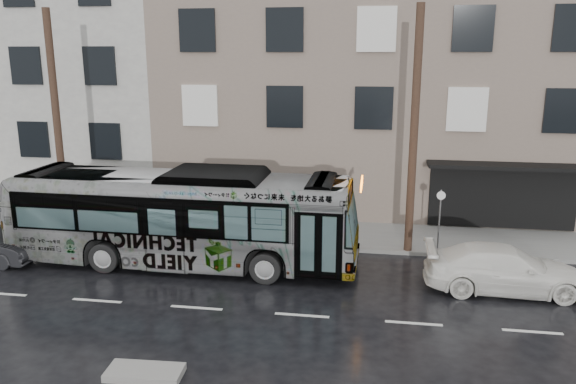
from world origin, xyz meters
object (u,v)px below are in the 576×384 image
utility_pole_front (414,133)px  utility_pole_rear (57,125)px  white_sedan (505,269)px  bus (182,217)px  sign_post (439,221)px

utility_pole_front → utility_pole_rear: size_ratio=1.00×
utility_pole_front → white_sedan: bearing=-46.2°
utility_pole_rear → bus: 6.97m
utility_pole_rear → sign_post: utility_pole_rear is taller
utility_pole_front → bus: size_ratio=0.72×
bus → utility_pole_rear: bearing=69.6°
utility_pole_front → white_sedan: 5.71m
sign_post → white_sedan: size_ratio=0.48×
utility_pole_rear → utility_pole_front: bearing=0.0°
bus → utility_pole_front: bearing=-73.1°
utility_pole_front → white_sedan: utility_pole_front is taller
bus → white_sedan: bus is taller
utility_pole_front → bus: utility_pole_front is taller
utility_pole_rear → sign_post: (15.10, 0.00, -3.30)m
white_sedan → sign_post: bearing=30.4°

